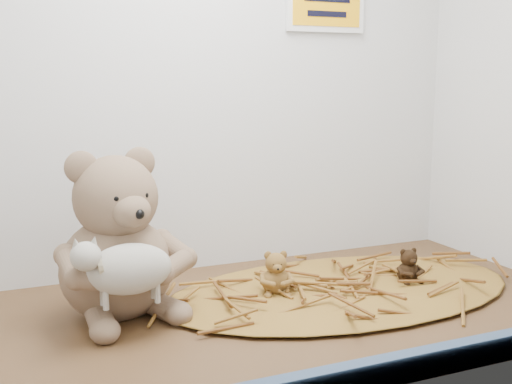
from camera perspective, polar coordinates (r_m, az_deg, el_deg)
name	(u,v)px	position (r cm, az deg, el deg)	size (l,w,h in cm)	color
alcove_shell	(228,39)	(108.90, -2.54, 13.41)	(120.40, 60.20, 90.40)	#3D2515
front_rail	(340,380)	(83.20, 7.48, -16.26)	(119.28, 2.20, 3.60)	#3E5677
straw_bed	(343,289)	(119.65, 7.77, -8.54)	(67.68, 39.30, 1.31)	brown
main_teddy	(115,234)	(106.54, -12.40, -3.64)	(22.26, 23.49, 27.60)	#826650
toy_lamb	(129,269)	(98.00, -11.18, -6.74)	(16.75, 10.22, 10.82)	beige
mini_teddy_tan	(276,271)	(114.14, 1.76, -6.99)	(6.21, 6.55, 7.70)	olive
mini_teddy_brown	(408,263)	(123.84, 13.38, -6.20)	(5.19, 5.48, 6.44)	black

